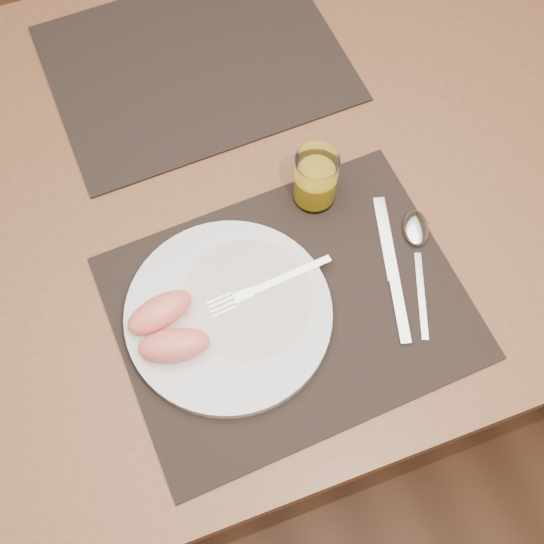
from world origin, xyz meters
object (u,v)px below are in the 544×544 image
Objects in this scene: table at (237,206)px; placemat_near at (290,307)px; plate at (229,314)px; spoon at (416,238)px; knife at (394,280)px; juice_glass at (315,181)px; fork at (260,289)px; placemat_far at (196,63)px.

table is 0.24m from placemat_near.
plate reaches higher than placemat_near.
plate reaches higher than spoon.
spoon is (0.20, -0.19, 0.09)m from table.
placemat_near is at bearing 174.52° from knife.
table is 15.42× the size of juice_glass.
fork is (-0.03, 0.03, 0.02)m from placemat_near.
juice_glass is at bearing -37.57° from table.
fork is at bearing 135.23° from placemat_near.
fork is at bearing -98.52° from table.
placemat_near is at bearing -89.31° from table.
knife is at bearing -14.29° from fork.
plate is 2.97× the size of juice_glass.
juice_glass is (-0.11, 0.11, 0.03)m from spoon.
knife is (0.17, -0.04, -0.02)m from fork.
knife is (0.14, -0.45, 0.00)m from placemat_far.
spoon is 2.05× the size of juice_glass.
fork is 0.17m from juice_glass.
placemat_near is 1.00× the size of placemat_far.
spoon is at bearing 0.56° from fork.
placemat_near is 0.44m from placemat_far.
placemat_far reaches higher than table.
juice_glass is (0.12, 0.12, 0.02)m from fork.
juice_glass is at bearing -74.07° from placemat_far.
placemat_near and placemat_far have the same top height.
fork is at bearing -136.79° from juice_glass.
placemat_near is at bearing -170.58° from spoon.
plate is (-0.08, -0.21, 0.10)m from table.
table is 0.24m from placemat_far.
spoon is at bearing -46.95° from juice_glass.
knife is (0.15, -0.23, 0.09)m from table.
spoon is 0.16m from juice_glass.
knife is 2.38× the size of juice_glass.
juice_glass is (-0.05, 0.16, 0.04)m from knife.
placemat_far is at bearing 115.02° from spoon.
juice_glass reaches higher than placemat_near.
plate is 1.25× the size of knife.
table is at bearing 122.09° from knife.
spoon is at bearing 3.73° from plate.
knife is at bearing -72.23° from juice_glass.
juice_glass is at bearing 43.21° from fork.
fork is (-0.04, -0.41, 0.02)m from placemat_far.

